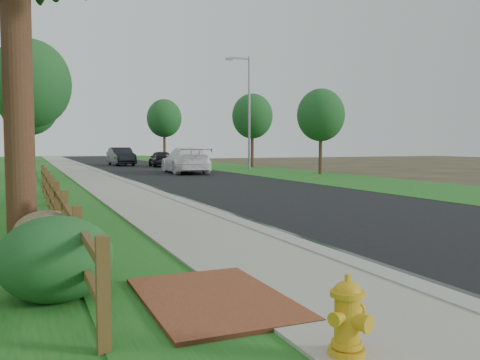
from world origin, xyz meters
name	(u,v)px	position (x,y,z in m)	size (l,w,h in m)	color
ground	(326,269)	(0.00, 0.00, 0.00)	(120.00, 120.00, 0.00)	#342A1C
road	(142,168)	(4.60, 35.00, 0.01)	(8.00, 90.00, 0.02)	black
curb	(89,168)	(0.40, 35.00, 0.06)	(0.40, 90.00, 0.12)	gray
wet_gutter	(94,168)	(0.75, 35.00, 0.02)	(0.50, 90.00, 0.00)	black
sidewalk	(72,168)	(-0.90, 35.00, 0.05)	(2.20, 90.00, 0.10)	gray
grass_strip	(46,169)	(-2.80, 35.00, 0.03)	(1.60, 90.00, 0.06)	#18571D
verge_far	(221,166)	(11.50, 35.00, 0.02)	(6.00, 90.00, 0.04)	#18571D
brick_patch	(213,301)	(-2.20, -1.00, 0.06)	(1.60, 2.40, 0.11)	brown
ranch_fence	(54,198)	(-3.60, 6.40, 0.62)	(0.12, 16.92, 1.10)	#4A3218
fire_hydrant	(348,318)	(-1.70, -3.00, 0.42)	(0.46, 0.37, 0.70)	gold
white_suv	(185,160)	(5.50, 25.65, 0.87)	(2.38, 5.84, 1.70)	white
dark_car_mid	(161,159)	(6.40, 35.97, 0.71)	(1.63, 4.05, 1.38)	black
dark_car_far	(121,156)	(3.79, 40.23, 0.83)	(1.72, 4.95, 1.63)	black
streetlight	(247,106)	(11.00, 28.07, 4.75)	(1.94, 0.21, 8.39)	gray
boulder	(46,231)	(-3.90, 3.07, 0.37)	(1.11, 0.83, 0.74)	brown
shrub_a	(56,259)	(-3.90, -0.10, 0.52)	(1.39, 1.39, 1.04)	#1C4F24
tree_near_left	(30,84)	(-3.90, 21.89, 5.02)	(4.12, 4.12, 7.31)	#3D2419
tree_near_right	(321,115)	(13.00, 21.07, 3.75)	(3.01, 3.01, 5.42)	#3D2419
tree_mid_left	(29,104)	(-3.90, 29.27, 4.51)	(3.65, 3.65, 6.53)	#3D2419
tree_mid_right	(252,116)	(13.00, 31.58, 4.22)	(3.35, 3.35, 6.08)	#3D2419
tree_far_right	(164,118)	(9.00, 44.71, 4.59)	(3.56, 3.56, 6.56)	#3D2419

